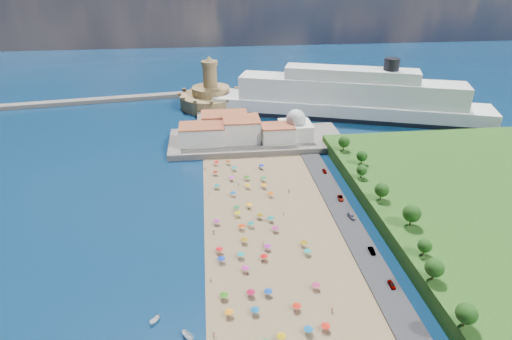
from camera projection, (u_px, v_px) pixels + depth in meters
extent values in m
plane|color=#071938|center=(253.00, 220.00, 157.72)|extent=(700.00, 700.00, 0.00)
cube|color=#59544C|center=(257.00, 140.00, 223.12)|extent=(90.00, 36.00, 3.00)
cube|color=#59544C|center=(213.00, 120.00, 252.10)|extent=(18.00, 70.00, 2.40)
cube|color=#59544C|center=(62.00, 103.00, 281.80)|extent=(199.03, 34.77, 2.60)
cube|color=silver|center=(202.00, 135.00, 213.95)|extent=(22.00, 14.00, 9.00)
cube|color=silver|center=(241.00, 130.00, 217.40)|extent=(18.00, 16.00, 11.00)
cube|color=silver|center=(278.00, 134.00, 216.40)|extent=(16.00, 12.00, 8.00)
cube|color=silver|center=(225.00, 123.00, 227.46)|extent=(24.00, 14.00, 10.00)
cube|color=silver|center=(295.00, 130.00, 221.02)|extent=(16.00, 16.00, 8.00)
sphere|color=silver|center=(296.00, 119.00, 218.36)|extent=(10.00, 10.00, 10.00)
cylinder|color=silver|center=(296.00, 112.00, 216.68)|extent=(1.20, 1.20, 1.60)
cylinder|color=#A38451|center=(211.00, 100.00, 277.58)|extent=(40.00, 40.00, 8.00)
cylinder|color=#A38451|center=(211.00, 91.00, 274.70)|extent=(24.00, 24.00, 5.00)
cylinder|color=#A38451|center=(210.00, 76.00, 270.50)|extent=(9.00, 9.00, 14.00)
cylinder|color=#A38451|center=(209.00, 63.00, 266.87)|extent=(10.40, 10.40, 2.40)
cone|color=#A38451|center=(209.00, 59.00, 265.68)|extent=(6.00, 6.00, 3.00)
cube|color=black|center=(347.00, 115.00, 260.56)|extent=(164.48, 76.73, 2.66)
cube|color=white|center=(348.00, 109.00, 258.96)|extent=(163.41, 76.03, 9.87)
cube|color=white|center=(350.00, 90.00, 253.87)|extent=(130.87, 61.24, 13.16)
cube|color=white|center=(351.00, 74.00, 249.50)|extent=(77.58, 39.35, 6.58)
cylinder|color=black|center=(392.00, 64.00, 242.46)|extent=(8.77, 8.77, 6.58)
cylinder|color=gray|center=(275.00, 229.00, 149.92)|extent=(0.07, 0.07, 2.00)
cone|color=#A82476|center=(275.00, 227.00, 149.52)|extent=(2.50, 2.50, 0.60)
cylinder|color=gray|center=(217.00, 187.00, 178.02)|extent=(0.07, 0.07, 2.00)
cone|color=#0E8066|center=(217.00, 185.00, 177.63)|extent=(2.50, 2.50, 0.60)
cylinder|color=gray|center=(261.00, 167.00, 195.26)|extent=(0.07, 0.07, 2.00)
cone|color=#0E2BBB|center=(261.00, 165.00, 194.87)|extent=(2.50, 2.50, 0.60)
cylinder|color=gray|center=(217.00, 222.00, 153.98)|extent=(0.07, 0.07, 2.00)
cone|color=#A8248C|center=(217.00, 220.00, 153.58)|extent=(2.50, 2.50, 0.60)
cylinder|color=gray|center=(271.00, 219.00, 155.73)|extent=(0.07, 0.07, 2.00)
cone|color=#0D7775|center=(271.00, 217.00, 155.34)|extent=(2.50, 2.50, 0.60)
cylinder|color=gray|center=(281.00, 337.00, 107.00)|extent=(0.07, 0.07, 2.00)
cone|color=#CA9C0B|center=(281.00, 335.00, 106.60)|extent=(2.50, 2.50, 0.60)
cylinder|color=gray|center=(216.00, 163.00, 198.58)|extent=(0.07, 0.07, 2.00)
cone|color=#F10C0A|center=(216.00, 161.00, 198.18)|extent=(2.50, 2.50, 0.60)
cylinder|color=gray|center=(216.00, 173.00, 189.37)|extent=(0.07, 0.07, 2.00)
cone|color=#9A230E|center=(216.00, 171.00, 188.97)|extent=(2.50, 2.50, 0.60)
cylinder|color=gray|center=(224.00, 296.00, 120.05)|extent=(0.07, 0.07, 2.00)
cone|color=#297815|center=(224.00, 294.00, 119.66)|extent=(2.50, 2.50, 0.60)
cylinder|color=gray|center=(308.00, 252.00, 138.11)|extent=(0.07, 0.07, 2.00)
cone|color=#119E88|center=(308.00, 250.00, 137.71)|extent=(2.50, 2.50, 0.60)
cylinder|color=gray|center=(268.00, 247.00, 140.51)|extent=(0.07, 0.07, 2.00)
cone|color=#AE25A1|center=(268.00, 245.00, 140.11)|extent=(2.50, 2.50, 0.60)
cylinder|color=gray|center=(236.00, 209.00, 162.41)|extent=(0.07, 0.07, 2.00)
cone|color=#136C32|center=(236.00, 206.00, 162.01)|extent=(2.50, 2.50, 0.60)
cylinder|color=gray|center=(264.00, 186.00, 178.70)|extent=(0.07, 0.07, 2.00)
cone|color=orange|center=(264.00, 184.00, 178.30)|extent=(2.50, 2.50, 0.60)
cylinder|color=gray|center=(221.00, 260.00, 134.59)|extent=(0.07, 0.07, 2.00)
cone|color=#0D30B4|center=(221.00, 258.00, 134.20)|extent=(2.50, 2.50, 0.60)
cylinder|color=gray|center=(260.00, 216.00, 157.49)|extent=(0.07, 0.07, 2.00)
cone|color=#7E600B|center=(260.00, 214.00, 157.09)|extent=(2.50, 2.50, 0.60)
cylinder|color=gray|center=(264.00, 258.00, 135.64)|extent=(0.07, 0.07, 2.00)
cone|color=red|center=(264.00, 255.00, 135.24)|extent=(2.50, 2.50, 0.60)
cylinder|color=gray|center=(326.00, 327.00, 109.91)|extent=(0.07, 0.07, 2.00)
cone|color=red|center=(326.00, 325.00, 109.52)|extent=(2.50, 2.50, 0.60)
cylinder|color=gray|center=(247.00, 178.00, 185.18)|extent=(0.07, 0.07, 2.00)
cone|color=#207114|center=(247.00, 176.00, 184.79)|extent=(2.50, 2.50, 0.60)
cylinder|color=gray|center=(308.00, 331.00, 108.98)|extent=(0.07, 0.07, 2.00)
cone|color=#0C5EA5|center=(309.00, 328.00, 108.58)|extent=(2.50, 2.50, 0.60)
cylinder|color=gray|center=(316.00, 287.00, 123.68)|extent=(0.07, 0.07, 2.00)
cone|color=#B5265D|center=(316.00, 284.00, 123.28)|extent=(2.50, 2.50, 0.60)
cylinder|color=gray|center=(251.00, 294.00, 121.06)|extent=(0.07, 0.07, 2.00)
cone|color=#A90D34|center=(251.00, 291.00, 120.67)|extent=(2.50, 2.50, 0.60)
cylinder|color=gray|center=(247.00, 186.00, 178.48)|extent=(0.07, 0.07, 2.00)
cone|color=#E0B20C|center=(247.00, 184.00, 178.08)|extent=(2.50, 2.50, 0.60)
cylinder|color=gray|center=(228.00, 163.00, 199.15)|extent=(0.07, 0.07, 2.00)
cone|color=#923A0D|center=(228.00, 161.00, 198.75)|extent=(2.50, 2.50, 0.60)
cylinder|color=gray|center=(241.00, 256.00, 136.60)|extent=(0.07, 0.07, 2.00)
cone|color=#0F8E90|center=(241.00, 253.00, 136.20)|extent=(2.50, 2.50, 0.60)
cylinder|color=gray|center=(268.00, 293.00, 121.39)|extent=(0.07, 0.07, 2.00)
cone|color=#0D3EA9|center=(268.00, 290.00, 120.99)|extent=(2.50, 2.50, 0.60)
cylinder|color=gray|center=(304.00, 244.00, 142.17)|extent=(0.07, 0.07, 2.00)
cone|color=#916B0D|center=(304.00, 242.00, 141.77)|extent=(2.50, 2.50, 0.60)
cylinder|color=gray|center=(251.00, 225.00, 152.58)|extent=(0.07, 0.07, 2.00)
cone|color=#0D7D73|center=(251.00, 222.00, 152.18)|extent=(2.50, 2.50, 0.60)
cylinder|color=gray|center=(234.00, 169.00, 193.29)|extent=(0.07, 0.07, 2.00)
cone|color=#119D8E|center=(234.00, 167.00, 192.89)|extent=(2.50, 2.50, 0.60)
cylinder|color=gray|center=(245.00, 269.00, 130.52)|extent=(0.07, 0.07, 2.00)
cone|color=#BA278E|center=(245.00, 267.00, 130.12)|extent=(2.50, 2.50, 0.60)
cylinder|color=gray|center=(244.00, 241.00, 143.76)|extent=(0.07, 0.07, 2.00)
cone|color=#956F0D|center=(244.00, 239.00, 143.36)|extent=(2.50, 2.50, 0.60)
cylinder|color=gray|center=(237.00, 214.00, 158.83)|extent=(0.07, 0.07, 2.00)
cone|color=#C9BB0A|center=(237.00, 212.00, 158.43)|extent=(2.50, 2.50, 0.60)
cylinder|color=gray|center=(219.00, 251.00, 138.95)|extent=(0.07, 0.07, 2.00)
cone|color=red|center=(219.00, 248.00, 138.55)|extent=(2.50, 2.50, 0.60)
cylinder|color=gray|center=(249.00, 206.00, 164.27)|extent=(0.07, 0.07, 2.00)
cone|color=#FFAB0B|center=(249.00, 204.00, 163.87)|extent=(2.50, 2.50, 0.60)
cylinder|color=gray|center=(255.00, 311.00, 115.00)|extent=(0.07, 0.07, 2.00)
cone|color=#0A568D|center=(255.00, 309.00, 114.60)|extent=(2.50, 2.50, 0.60)
cylinder|color=gray|center=(297.00, 307.00, 116.29)|extent=(0.07, 0.07, 2.00)
cone|color=red|center=(297.00, 305.00, 115.89)|extent=(2.50, 2.50, 0.60)
cylinder|color=gray|center=(263.00, 179.00, 184.08)|extent=(0.07, 0.07, 2.00)
cone|color=#14733C|center=(263.00, 177.00, 183.68)|extent=(2.50, 2.50, 0.60)
cylinder|color=gray|center=(271.00, 194.00, 172.17)|extent=(0.07, 0.07, 2.00)
cone|color=#DC5409|center=(271.00, 192.00, 171.77)|extent=(2.50, 2.50, 0.60)
cylinder|color=gray|center=(242.00, 227.00, 151.06)|extent=(0.07, 0.07, 2.00)
cone|color=#EA380A|center=(242.00, 225.00, 150.66)|extent=(2.50, 2.50, 0.60)
cylinder|color=gray|center=(229.00, 313.00, 114.27)|extent=(0.07, 0.07, 2.00)
cone|color=orange|center=(229.00, 311.00, 113.87)|extent=(2.50, 2.50, 0.60)
cylinder|color=gray|center=(233.00, 194.00, 172.58)|extent=(0.07, 0.07, 2.00)
cone|color=#0D5EAB|center=(233.00, 192.00, 172.18)|extent=(2.50, 2.50, 0.60)
cylinder|color=gray|center=(232.00, 178.00, 184.67)|extent=(0.07, 0.07, 2.00)
cone|color=#C329A9|center=(232.00, 177.00, 184.28)|extent=(2.50, 2.50, 0.60)
imported|color=tan|center=(214.00, 232.00, 148.60)|extent=(1.11, 0.99, 1.87)
imported|color=tan|center=(260.00, 167.00, 194.97)|extent=(1.22, 0.97, 1.65)
imported|color=tan|center=(211.00, 280.00, 126.53)|extent=(0.45, 0.66, 1.75)
imported|color=tan|center=(238.00, 184.00, 180.31)|extent=(1.12, 1.13, 1.85)
imported|color=tan|center=(289.00, 191.00, 174.73)|extent=(1.37, 1.78, 1.88)
imported|color=tan|center=(205.00, 169.00, 193.46)|extent=(0.99, 0.64, 1.56)
imported|color=tan|center=(250.00, 294.00, 121.18)|extent=(1.18, 1.75, 1.81)
imported|color=tan|center=(263.00, 242.00, 143.39)|extent=(0.93, 0.96, 1.66)
imported|color=tan|center=(214.00, 334.00, 108.15)|extent=(1.05, 1.07, 1.86)
imported|color=tan|center=(283.00, 214.00, 159.39)|extent=(0.74, 0.65, 1.70)
imported|color=tan|center=(210.00, 193.00, 173.58)|extent=(0.65, 1.05, 1.57)
imported|color=tan|center=(332.00, 310.00, 115.50)|extent=(1.10, 1.10, 1.88)
imported|color=white|center=(188.00, 336.00, 108.06)|extent=(3.83, 4.25, 1.61)
imported|color=white|center=(155.00, 320.00, 112.87)|extent=(3.24, 3.54, 1.35)
imported|color=gray|center=(341.00, 198.00, 169.50)|extent=(2.65, 4.71, 1.24)
imported|color=gray|center=(325.00, 171.00, 191.06)|extent=(1.76, 3.93, 1.31)
imported|color=gray|center=(351.00, 216.00, 157.40)|extent=(2.41, 4.61, 1.28)
imported|color=gray|center=(372.00, 251.00, 138.70)|extent=(1.42, 3.96, 1.30)
imported|color=gray|center=(392.00, 285.00, 124.33)|extent=(1.47, 3.61, 1.23)
cylinder|color=#382314|center=(464.00, 321.00, 103.58)|extent=(0.50, 0.50, 2.90)
sphere|color=#14380F|center=(467.00, 313.00, 102.43)|extent=(5.22, 5.22, 5.22)
cylinder|color=#382314|center=(433.00, 275.00, 118.69)|extent=(0.50, 0.50, 2.95)
sphere|color=#14380F|center=(435.00, 268.00, 117.52)|extent=(5.31, 5.31, 5.31)
cylinder|color=#382314|center=(424.00, 251.00, 128.85)|extent=(0.50, 0.50, 2.39)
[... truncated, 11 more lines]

